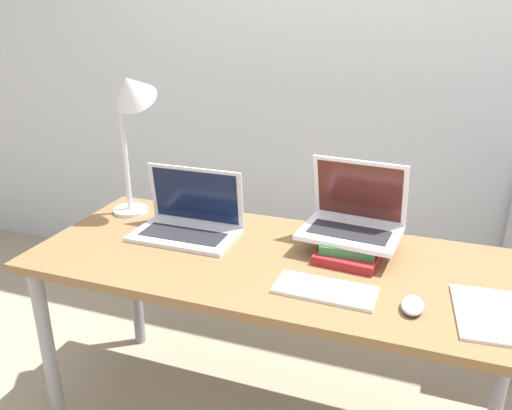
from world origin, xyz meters
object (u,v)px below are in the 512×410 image
object	(u,v)px
book_stack	(351,247)
desk_lamp	(131,106)
mouse	(412,305)
notepad	(502,316)
laptop_left	(188,222)
wireless_keyboard	(325,290)
laptop_on_books	(353,218)

from	to	relation	value
book_stack	desk_lamp	xyz separation A→B (m)	(-0.85, 0.05, 0.42)
mouse	notepad	distance (m)	0.23
book_stack	laptop_left	bearing A→B (deg)	-177.26
laptop_left	wireless_keyboard	world-z (taller)	laptop_left
laptop_left	book_stack	xyz separation A→B (m)	(0.59, 0.03, -0.02)
wireless_keyboard	notepad	bearing A→B (deg)	3.55
laptop_on_books	wireless_keyboard	world-z (taller)	laptop_on_books
wireless_keyboard	desk_lamp	xyz separation A→B (m)	(-0.82, 0.32, 0.44)
wireless_keyboard	mouse	xyz separation A→B (m)	(0.25, -0.01, 0.01)
book_stack	mouse	distance (m)	0.35
wireless_keyboard	desk_lamp	distance (m)	0.98
mouse	laptop_left	bearing A→B (deg)	162.80
notepad	desk_lamp	size ratio (longest dim) A/B	0.49
book_stack	mouse	world-z (taller)	book_stack
laptop_left	laptop_on_books	size ratio (longest dim) A/B	1.09
mouse	desk_lamp	size ratio (longest dim) A/B	0.17
wireless_keyboard	mouse	bearing A→B (deg)	-2.87
book_stack	notepad	distance (m)	0.50
mouse	notepad	xyz separation A→B (m)	(0.23, 0.04, -0.01)
laptop_on_books	desk_lamp	xyz separation A→B (m)	(-0.84, -0.00, 0.33)
laptop_on_books	book_stack	bearing A→B (deg)	-83.24
mouse	notepad	world-z (taller)	mouse
laptop_left	mouse	xyz separation A→B (m)	(0.81, -0.25, -0.03)
mouse	notepad	bearing A→B (deg)	10.37
laptop_left	book_stack	bearing A→B (deg)	2.74
book_stack	notepad	size ratio (longest dim) A/B	0.90
book_stack	laptop_on_books	world-z (taller)	laptop_on_books
notepad	desk_lamp	bearing A→B (deg)	167.47
laptop_on_books	desk_lamp	bearing A→B (deg)	-179.68
laptop_on_books	mouse	bearing A→B (deg)	-56.12
notepad	desk_lamp	distance (m)	1.39
wireless_keyboard	desk_lamp	bearing A→B (deg)	158.85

